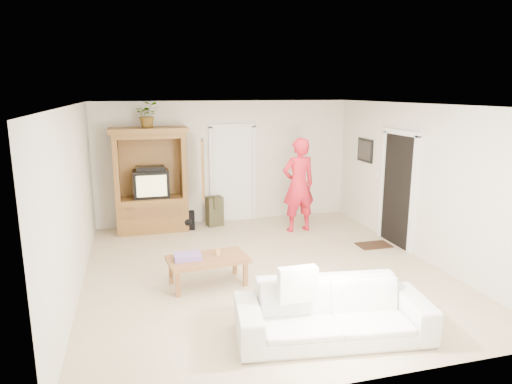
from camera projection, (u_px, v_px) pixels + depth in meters
floor at (264, 270)px, 7.29m from camera, size 6.00×6.00×0.00m
ceiling at (264, 105)px, 6.73m from camera, size 6.00×6.00×0.00m
wall_back at (225, 162)px, 9.84m from camera, size 5.50×0.00×5.50m
wall_front at (354, 258)px, 4.18m from camera, size 5.50×0.00×5.50m
wall_left at (73, 202)px, 6.31m from camera, size 0.00×6.00×6.00m
wall_right at (420, 182)px, 7.71m from camera, size 0.00×6.00×6.00m
armoire at (152, 187)px, 9.20m from camera, size 1.82×1.14×2.10m
door_back at (233, 175)px, 9.91m from camera, size 0.85×0.05×2.04m
doorway_right at (398, 191)px, 8.33m from camera, size 0.05×0.90×2.04m
framed_picture at (365, 150)px, 9.43m from camera, size 0.03×0.60×0.48m
doormat at (374, 245)px, 8.44m from camera, size 0.60×0.40×0.02m
plant at (148, 115)px, 8.85m from camera, size 0.47×0.41×0.50m
man at (298, 185)px, 9.16m from camera, size 0.73×0.52×1.90m
sofa at (333, 312)px, 5.24m from camera, size 2.31×1.15×0.65m
coffee_table at (208, 261)px, 6.67m from camera, size 1.21×0.75×0.43m
towel at (188, 256)px, 6.57m from camera, size 0.39×0.29×0.08m
candle at (218, 252)px, 6.74m from camera, size 0.08×0.08×0.10m
backpack_black at (187, 221)px, 9.37m from camera, size 0.32×0.20×0.38m
backpack_olive at (215, 211)px, 9.65m from camera, size 0.37×0.31×0.62m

